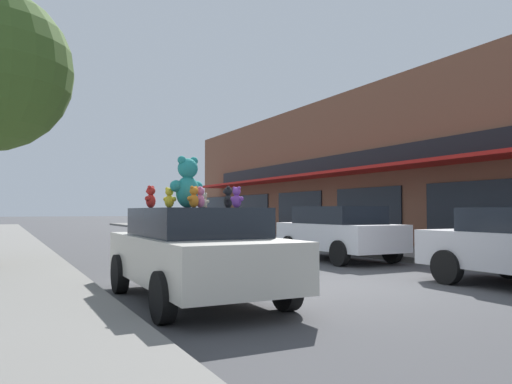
{
  "coord_description": "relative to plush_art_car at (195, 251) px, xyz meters",
  "views": [
    {
      "loc": [
        -5.79,
        -7.95,
        1.45
      ],
      "look_at": [
        0.12,
        3.58,
        1.94
      ],
      "focal_mm": 35.0,
      "sensor_mm": 36.0,
      "label": 1
    }
  ],
  "objects": [
    {
      "name": "plush_art_car",
      "position": [
        0.0,
        0.0,
        0.0
      ],
      "size": [
        2.06,
        4.35,
        1.49
      ],
      "rotation": [
        0.0,
        0.0,
        -0.01
      ],
      "color": "beige",
      "rests_on": "ground_plane"
    },
    {
      "name": "parked_car_far_center",
      "position": [
        5.99,
        4.27,
        0.04
      ],
      "size": [
        1.99,
        4.09,
        1.57
      ],
      "color": "silver",
      "rests_on": "ground_plane"
    },
    {
      "name": "storefront_row",
      "position": [
        16.8,
        8.48,
        2.53
      ],
      "size": [
        13.99,
        36.68,
        6.68
      ],
      "color": "brown",
      "rests_on": "ground_plane"
    },
    {
      "name": "teddy_bear_purple",
      "position": [
        0.39,
        -0.74,
        0.84
      ],
      "size": [
        0.19,
        0.24,
        0.32
      ],
      "rotation": [
        0.0,
        0.0,
        2.08
      ],
      "color": "purple",
      "rests_on": "plush_art_car"
    },
    {
      "name": "teddy_bear_black",
      "position": [
        0.63,
        0.12,
        0.87
      ],
      "size": [
        0.2,
        0.28,
        0.37
      ],
      "rotation": [
        0.0,
        0.0,
        4.34
      ],
      "color": "black",
      "rests_on": "plush_art_car"
    },
    {
      "name": "teddy_bear_giant",
      "position": [
        -0.16,
        -0.07,
        1.08
      ],
      "size": [
        0.62,
        0.43,
        0.82
      ],
      "rotation": [
        0.0,
        0.0,
        3.42
      ],
      "color": "teal",
      "rests_on": "plush_art_car"
    },
    {
      "name": "ground_plane",
      "position": [
        3.0,
        0.34,
        -0.8
      ],
      "size": [
        260.0,
        260.0,
        0.0
      ],
      "primitive_type": "plane",
      "color": "#424244"
    },
    {
      "name": "teddy_bear_orange",
      "position": [
        -0.2,
        -0.49,
        0.85
      ],
      "size": [
        0.25,
        0.2,
        0.33
      ],
      "rotation": [
        0.0,
        0.0,
        3.65
      ],
      "color": "orange",
      "rests_on": "plush_art_car"
    },
    {
      "name": "teddy_bear_yellow",
      "position": [
        -0.43,
        0.0,
        0.85
      ],
      "size": [
        0.21,
        0.24,
        0.33
      ],
      "rotation": [
        0.0,
        0.0,
        2.2
      ],
      "color": "yellow",
      "rests_on": "plush_art_car"
    },
    {
      "name": "teddy_bear_cream",
      "position": [
        0.15,
        0.01,
        0.81
      ],
      "size": [
        0.17,
        0.16,
        0.25
      ],
      "rotation": [
        0.0,
        0.0,
        2.43
      ],
      "color": "beige",
      "rests_on": "plush_art_car"
    },
    {
      "name": "teddy_bear_pink",
      "position": [
        -0.07,
        -0.4,
        0.85
      ],
      "size": [
        0.21,
        0.24,
        0.33
      ],
      "rotation": [
        0.0,
        0.0,
        4.11
      ],
      "color": "pink",
      "rests_on": "plush_art_car"
    },
    {
      "name": "teddy_bear_red",
      "position": [
        -0.52,
        0.77,
        0.87
      ],
      "size": [
        0.26,
        0.26,
        0.39
      ],
      "rotation": [
        0.0,
        0.0,
        3.97
      ],
      "color": "red",
      "rests_on": "plush_art_car"
    }
  ]
}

